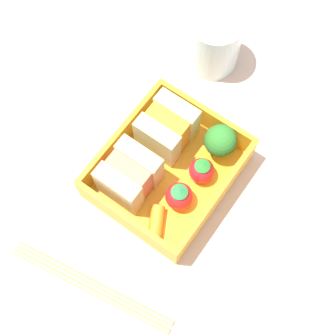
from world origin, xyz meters
The scene contains 11 objects.
ground_plane centered at (0.00, 0.00, -1.00)cm, with size 120.00×120.00×2.00cm, color #D5AE98.
bento_tray centered at (0.00, 0.00, 0.60)cm, with size 16.28×13.91×1.20cm, color gold.
bento_rim centered at (0.00, 0.00, 3.10)cm, with size 16.28×13.91×3.81cm.
sandwich_left centered at (-3.62, 2.72, 3.89)cm, with size 5.88×5.45×5.38cm.
sandwich_center_left centered at (3.62, 2.72, 3.89)cm, with size 5.88×5.45×5.38cm.
carrot_stick_far_left centered at (-5.79, -2.52, 1.99)cm, with size 1.57×1.57×3.53cm, color orange.
strawberry_far_left centered at (-2.08, -3.04, 2.91)cm, with size 3.18×3.18×3.78cm.
strawberry_left centered at (2.00, -3.35, 2.81)cm, with size 2.99×2.99×3.59cm.
broccoli_floret centered at (5.77, -3.29, 4.15)cm, with size 3.82×3.82×4.94cm.
chopstick_pair centered at (-15.59, -0.72, 0.35)cm, with size 4.78×19.70×0.70cm.
drinking_glass centered at (16.92, 4.95, 3.87)cm, with size 6.73×6.73×7.74cm, color silver.
Camera 1 is at (-15.89, -11.38, 53.14)cm, focal length 50.00 mm.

